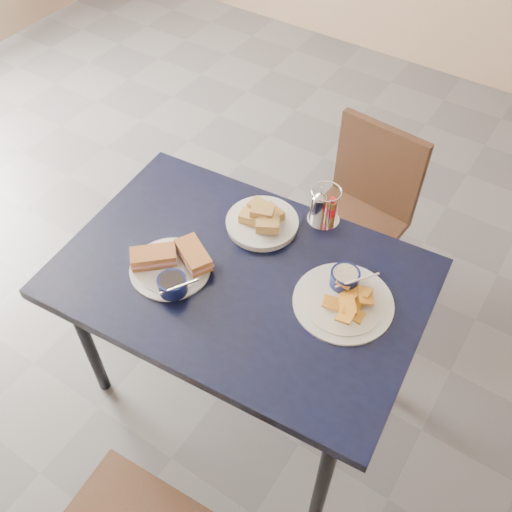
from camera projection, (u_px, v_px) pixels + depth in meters
The scene contains 7 objects.
ground at pixel (261, 341), 2.50m from camera, with size 6.00×6.00×0.00m, color #4F4E53.
dining_table at pixel (241, 289), 1.83m from camera, with size 1.19×0.85×0.75m.
chair_far at pixel (361, 204), 2.40m from camera, with size 0.41×0.40×0.81m.
sandwich_plate at pixel (172, 265), 1.77m from camera, with size 0.30×0.26×0.12m.
plantain_plate at pixel (344, 295), 1.71m from camera, with size 0.30×0.30×0.12m.
bread_basket at pixel (262, 221), 1.90m from camera, with size 0.24×0.24×0.08m.
condiment_caddy at pixel (324, 207), 1.90m from camera, with size 0.11×0.11×0.14m.
Camera 1 is at (0.72, -1.14, 2.14)m, focal length 40.00 mm.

